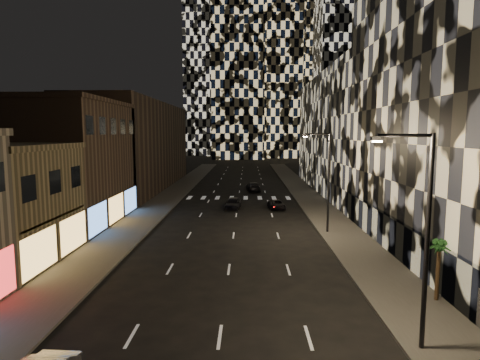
{
  "coord_description": "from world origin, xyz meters",
  "views": [
    {
      "loc": [
        1.23,
        -6.11,
        9.15
      ],
      "look_at": [
        0.74,
        20.63,
        6.0
      ],
      "focal_mm": 30.0,
      "sensor_mm": 36.0,
      "label": 1
    }
  ],
  "objects_px": {
    "palm_tree": "(439,250)",
    "streetlight_near": "(422,227)",
    "streetlight_far": "(326,175)",
    "car_dark_oncoming": "(253,187)",
    "car_dark_rightlane": "(277,205)",
    "car_dark_midlane": "(233,203)"
  },
  "relations": [
    {
      "from": "palm_tree",
      "to": "streetlight_near",
      "type": "bearing_deg",
      "value": -122.65
    },
    {
      "from": "streetlight_near",
      "to": "palm_tree",
      "type": "distance_m",
      "value": 6.32
    },
    {
      "from": "streetlight_far",
      "to": "car_dark_oncoming",
      "type": "relative_size",
      "value": 1.85
    },
    {
      "from": "car_dark_oncoming",
      "to": "car_dark_rightlane",
      "type": "distance_m",
      "value": 15.23
    },
    {
      "from": "streetlight_near",
      "to": "car_dark_midlane",
      "type": "relative_size",
      "value": 2.2
    },
    {
      "from": "streetlight_near",
      "to": "car_dark_midlane",
      "type": "bearing_deg",
      "value": 105.63
    },
    {
      "from": "streetlight_far",
      "to": "car_dark_rightlane",
      "type": "distance_m",
      "value": 13.17
    },
    {
      "from": "streetlight_near",
      "to": "car_dark_midlane",
      "type": "height_order",
      "value": "streetlight_near"
    },
    {
      "from": "car_dark_midlane",
      "to": "car_dark_rightlane",
      "type": "height_order",
      "value": "car_dark_midlane"
    },
    {
      "from": "streetlight_near",
      "to": "car_dark_rightlane",
      "type": "xyz_separation_m",
      "value": [
        -3.57,
        31.72,
        -4.82
      ]
    },
    {
      "from": "car_dark_midlane",
      "to": "palm_tree",
      "type": "bearing_deg",
      "value": -59.33
    },
    {
      "from": "streetlight_near",
      "to": "car_dark_rightlane",
      "type": "bearing_deg",
      "value": 96.43
    },
    {
      "from": "streetlight_far",
      "to": "car_dark_rightlane",
      "type": "bearing_deg",
      "value": 106.96
    },
    {
      "from": "car_dark_midlane",
      "to": "palm_tree",
      "type": "xyz_separation_m",
      "value": [
        12.0,
        -26.75,
        2.22
      ]
    },
    {
      "from": "car_dark_rightlane",
      "to": "palm_tree",
      "type": "height_order",
      "value": "palm_tree"
    },
    {
      "from": "car_dark_oncoming",
      "to": "car_dark_rightlane",
      "type": "height_order",
      "value": "car_dark_oncoming"
    },
    {
      "from": "streetlight_near",
      "to": "streetlight_far",
      "type": "bearing_deg",
      "value": 90.0
    },
    {
      "from": "streetlight_near",
      "to": "streetlight_far",
      "type": "relative_size",
      "value": 1.0
    },
    {
      "from": "car_dark_oncoming",
      "to": "palm_tree",
      "type": "height_order",
      "value": "palm_tree"
    },
    {
      "from": "streetlight_near",
      "to": "car_dark_oncoming",
      "type": "bearing_deg",
      "value": 97.5
    },
    {
      "from": "streetlight_near",
      "to": "car_dark_rightlane",
      "type": "height_order",
      "value": "streetlight_near"
    },
    {
      "from": "streetlight_near",
      "to": "streetlight_far",
      "type": "distance_m",
      "value": 20.0
    }
  ]
}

